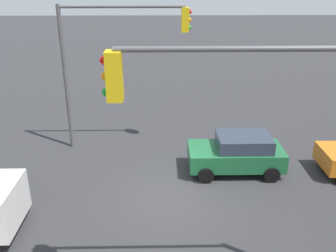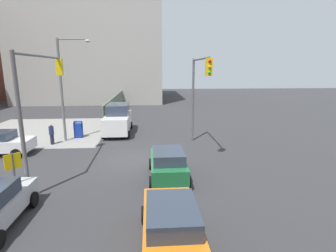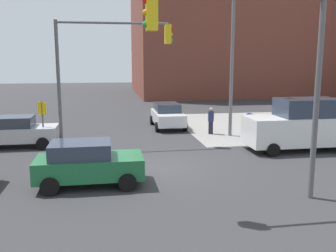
{
  "view_description": "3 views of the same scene",
  "coord_description": "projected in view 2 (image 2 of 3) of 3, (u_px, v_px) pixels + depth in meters",
  "views": [
    {
      "loc": [
        0.27,
        11.7,
        7.79
      ],
      "look_at": [
        0.01,
        -1.54,
        2.25
      ],
      "focal_mm": 40.0,
      "sensor_mm": 36.0,
      "label": 1
    },
    {
      "loc": [
        -15.96,
        -1.03,
        5.76
      ],
      "look_at": [
        -0.15,
        -2.18,
        2.27
      ],
      "focal_mm": 28.0,
      "sensor_mm": 36.0,
      "label": 2
    },
    {
      "loc": [
        -2.13,
        -15.41,
        4.55
      ],
      "look_at": [
        0.21,
        -1.41,
        2.01
      ],
      "focal_mm": 40.0,
      "sensor_mm": 36.0,
      "label": 3
    }
  ],
  "objects": [
    {
      "name": "traffic_signal_nw_corner",
      "position": [
        40.0,
        91.0,
        13.27
      ],
      "size": [
        6.05,
        0.36,
        6.5
      ],
      "color": "#59595B",
      "rests_on": "ground"
    },
    {
      "name": "warning_sign_two_way",
      "position": [
        14.0,
        171.0,
        10.77
      ],
      "size": [
        0.48,
        0.48,
        2.4
      ],
      "color": "#4C4C4C",
      "rests_on": "ground"
    },
    {
      "name": "ground_plane",
      "position": [
        134.0,
        161.0,
        16.71
      ],
      "size": [
        120.0,
        120.0,
        0.0
      ],
      "primitive_type": "plane",
      "color": "#333335"
    },
    {
      "name": "coupe_orange",
      "position": [
        171.0,
        224.0,
        8.48
      ],
      "size": [
        4.09,
        2.02,
        1.62
      ],
      "color": "orange",
      "rests_on": "ground"
    },
    {
      "name": "street_lamp_corner",
      "position": [
        65.0,
        82.0,
        20.31
      ],
      "size": [
        0.86,
        2.63,
        8.0
      ],
      "color": "slate",
      "rests_on": "ground"
    },
    {
      "name": "sidewalk_corner",
      "position": [
        44.0,
        131.0,
        24.83
      ],
      "size": [
        12.0,
        12.0,
        0.01
      ],
      "primitive_type": "cube",
      "color": "gray",
      "rests_on": "ground"
    },
    {
      "name": "traffic_signal_se_corner",
      "position": [
        198.0,
        85.0,
        18.32
      ],
      "size": [
        5.63,
        0.36,
        6.5
      ],
      "color": "#59595B",
      "rests_on": "ground"
    },
    {
      "name": "van_white_delivery",
      "position": [
        118.0,
        119.0,
        23.67
      ],
      "size": [
        5.4,
        2.32,
        2.62
      ],
      "color": "white",
      "rests_on": "ground"
    },
    {
      "name": "coupe_green",
      "position": [
        168.0,
        163.0,
        13.89
      ],
      "size": [
        3.84,
        2.02,
        1.62
      ],
      "color": "#1E6638",
      "rests_on": "ground"
    },
    {
      "name": "building_loft_east",
      "position": [
        96.0,
        55.0,
        49.38
      ],
      "size": [
        20.0,
        24.0,
        16.47
      ],
      "color": "#9E9B93",
      "rests_on": "ground"
    },
    {
      "name": "mailbox_blue",
      "position": [
        78.0,
        129.0,
        22.23
      ],
      "size": [
        0.56,
        0.64,
        1.43
      ],
      "color": "navy",
      "rests_on": "ground"
    },
    {
      "name": "construction_fence",
      "position": [
        117.0,
        103.0,
        35.16
      ],
      "size": [
        22.89,
        0.12,
        2.4
      ],
      "primitive_type": "cube",
      "color": "#607056",
      "rests_on": "ground"
    },
    {
      "name": "pedestrian_crossing",
      "position": [
        52.0,
        134.0,
        20.15
      ],
      "size": [
        0.36,
        0.36,
        1.64
      ],
      "rotation": [
        0.0,
        0.0,
        0.06
      ],
      "color": "navy",
      "rests_on": "ground"
    }
  ]
}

